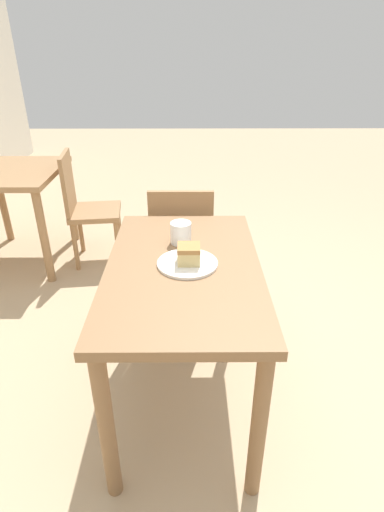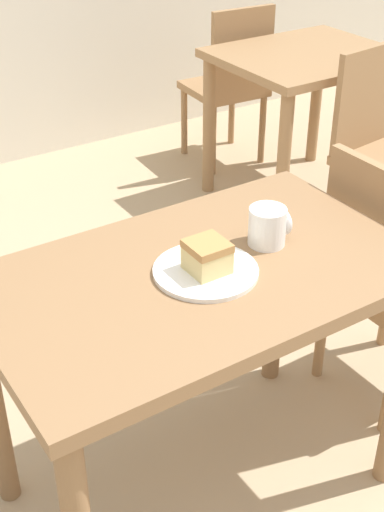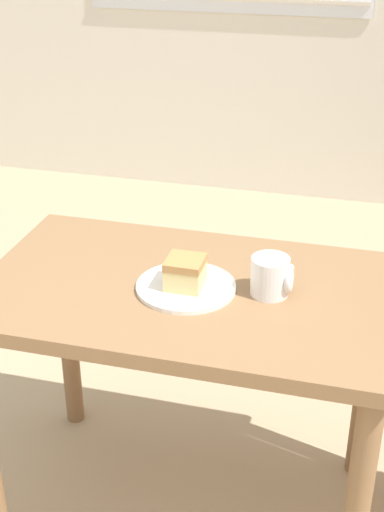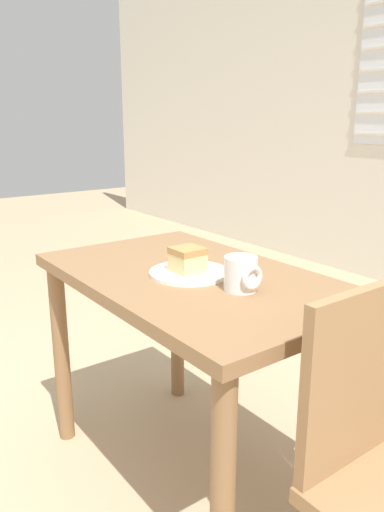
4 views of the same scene
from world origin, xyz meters
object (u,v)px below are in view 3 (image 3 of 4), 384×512
dining_table_near (187,326)px  coffee_mug (272,276)px  cake_slice (185,273)px  plate (186,287)px

dining_table_near → coffee_mug: bearing=3.7°
dining_table_near → coffee_mug: 0.28m
dining_table_near → coffee_mug: coffee_mug is taller
cake_slice → plate: bearing=85.9°
cake_slice → coffee_mug: (0.21, 0.04, -0.00)m
plate → cake_slice: 0.05m
dining_table_near → cake_slice: 0.18m
dining_table_near → cake_slice: bearing=-84.4°
dining_table_near → coffee_mug: (0.21, 0.01, 0.17)m
cake_slice → dining_table_near: bearing=95.6°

